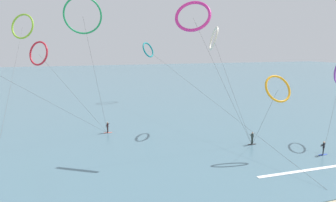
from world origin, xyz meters
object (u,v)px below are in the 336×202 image
object	(u,v)px
kite_ivory	(214,38)
kite_emerald	(83,15)
kite_crimson	(39,53)
surfer_charcoal	(252,139)
kite_amber	(278,89)
kite_teal	(148,50)
surfer_cobalt	(323,149)
kite_magenta	(193,16)
surfer_coral	(108,128)
kite_lime	(22,26)

from	to	relation	value
kite_ivory	kite_emerald	bearing A→B (deg)	-78.83
kite_crimson	kite_emerald	distance (m)	12.00
surfer_charcoal	kite_amber	size ratio (longest dim) A/B	0.18
kite_emerald	kite_amber	size ratio (longest dim) A/B	2.06
kite_teal	kite_crimson	bearing A→B (deg)	176.58
kite_ivory	kite_crimson	xyz separation A→B (m)	(-26.25, 10.38, -2.35)
surfer_cobalt	kite_ivory	world-z (taller)	kite_ivory
kite_magenta	surfer_charcoal	bearing A→B (deg)	20.97
surfer_coral	kite_ivory	bearing A→B (deg)	-72.59
surfer_coral	kite_emerald	world-z (taller)	kite_emerald
kite_teal	kite_emerald	bearing A→B (deg)	-163.37
kite_teal	kite_magenta	size ratio (longest dim) A/B	2.95
surfer_coral	surfer_charcoal	bearing A→B (deg)	-102.54
kite_crimson	surfer_charcoal	bearing A→B (deg)	6.66
surfer_charcoal	kite_teal	bearing A→B (deg)	-116.40
kite_lime	kite_amber	distance (m)	53.58
kite_teal	surfer_cobalt	bearing A→B (deg)	-119.34
kite_lime	kite_magenta	xyz separation A→B (m)	(22.71, -36.90, -0.55)
surfer_coral	kite_ivory	xyz separation A→B (m)	(16.80, -1.33, 13.38)
surfer_charcoal	kite_amber	bearing A→B (deg)	66.16
surfer_cobalt	kite_lime	size ratio (longest dim) A/B	0.03
kite_lime	kite_crimson	bearing A→B (deg)	-43.18
kite_ivory	kite_lime	size ratio (longest dim) A/B	0.31
kite_ivory	kite_crimson	world-z (taller)	kite_ivory
kite_lime	kite_emerald	distance (m)	28.22
surfer_charcoal	kite_emerald	size ratio (longest dim) A/B	0.09
kite_ivory	kite_amber	world-z (taller)	kite_ivory
surfer_cobalt	kite_lime	xyz separation A→B (m)	(-36.47, 44.97, 16.30)
surfer_charcoal	kite_amber	xyz separation A→B (m)	(0.51, -3.82, 7.24)
surfer_charcoal	kite_amber	world-z (taller)	kite_amber
kite_crimson	kite_lime	size ratio (longest dim) A/B	0.27
kite_ivory	kite_crimson	size ratio (longest dim) A/B	1.16
kite_lime	surfer_cobalt	bearing A→B (deg)	-16.46
kite_emerald	surfer_cobalt	bearing A→B (deg)	151.73
kite_ivory	kite_emerald	xyz separation A→B (m)	(-19.63, 1.98, 3.06)
kite_crimson	kite_amber	size ratio (longest dim) A/B	1.44
surfer_cobalt	surfer_coral	bearing A→B (deg)	98.60
surfer_coral	kite_teal	xyz separation A→B (m)	(13.99, 26.97, 11.33)
surfer_charcoal	kite_teal	world-z (taller)	kite_teal
kite_ivory	kite_amber	bearing A→B (deg)	21.23
kite_teal	kite_amber	distance (m)	43.10
kite_emerald	surfer_coral	bearing A→B (deg)	174.70
surfer_charcoal	kite_lime	distance (m)	52.08
surfer_cobalt	surfer_charcoal	bearing A→B (deg)	89.55
kite_emerald	kite_magenta	world-z (taller)	kite_emerald
surfer_coral	kite_teal	bearing A→B (deg)	-5.48
kite_lime	kite_amber	xyz separation A→B (m)	(31.22, -42.59, -9.07)
kite_crimson	kite_magenta	distance (m)	27.24
kite_teal	kite_amber	xyz separation A→B (m)	(3.90, -42.72, -4.09)
kite_teal	kite_amber	bearing A→B (deg)	-125.59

